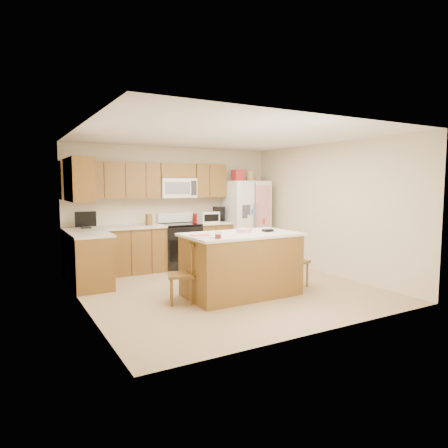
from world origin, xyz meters
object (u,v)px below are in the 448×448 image
stove (180,245)px  refrigerator (245,220)px  windsor_chair_right (294,261)px  island (241,264)px  windsor_chair_left (182,274)px  windsor_chair_back (213,261)px

stove → refrigerator: refrigerator is taller
stove → windsor_chair_right: (1.03, -2.42, -0.03)m
island → windsor_chair_left: (-0.96, 0.08, -0.07)m
windsor_chair_left → windsor_chair_back: size_ratio=1.02×
windsor_chair_right → windsor_chair_left: bearing=176.8°
stove → windsor_chair_left: 2.49m
windsor_chair_left → windsor_chair_right: bearing=-3.2°
refrigerator → windsor_chair_back: 2.31m
windsor_chair_left → windsor_chair_right: (1.98, -0.11, 0.02)m
island → windsor_chair_back: (-0.08, 0.77, -0.08)m
windsor_chair_left → refrigerator: bearing=41.6°
stove → windsor_chair_back: stove is taller
stove → windsor_chair_back: bearing=-92.5°
refrigerator → island: refrigerator is taller
refrigerator → windsor_chair_right: size_ratio=2.17×
island → windsor_chair_left: 0.97m
island → windsor_chair_back: size_ratio=2.08×
stove → refrigerator: size_ratio=0.55×
windsor_chair_left → island: bearing=-4.5°
stove → refrigerator: 1.63m
refrigerator → windsor_chair_back: bearing=-136.8°
windsor_chair_left → windsor_chair_right: windsor_chair_right is taller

